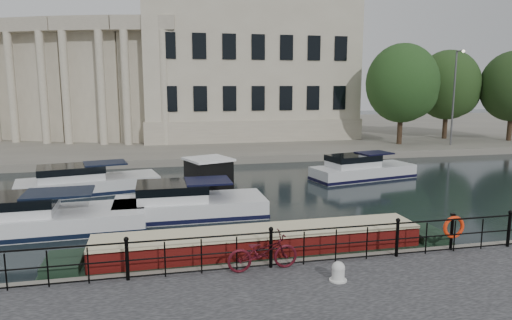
{
  "coord_description": "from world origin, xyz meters",
  "views": [
    {
      "loc": [
        -3.13,
        -14.39,
        5.79
      ],
      "look_at": [
        0.5,
        2.0,
        3.0
      ],
      "focal_mm": 32.0,
      "sensor_mm": 36.0,
      "label": 1
    }
  ],
  "objects": [
    {
      "name": "civic_building",
      "position": [
        -1.0,
        34.71,
        7.04
      ],
      "size": [
        53.55,
        31.84,
        16.85
      ],
      "color": "#ADA38C",
      "rests_on": "far_bank"
    },
    {
      "name": "railing",
      "position": [
        0.0,
        -2.25,
        1.2
      ],
      "size": [
        24.14,
        0.14,
        1.22
      ],
      "color": "black",
      "rests_on": "near_quay"
    },
    {
      "name": "trees",
      "position": [
        23.87,
        23.05,
        5.53
      ],
      "size": [
        17.53,
        8.99,
        8.79
      ],
      "color": "black",
      "rests_on": "far_bank"
    },
    {
      "name": "cabin_cruisers",
      "position": [
        -2.91,
        7.69,
        0.37
      ],
      "size": [
        25.3,
        10.24,
        1.99
      ],
      "color": "white",
      "rests_on": "ground_plane"
    },
    {
      "name": "bicycle",
      "position": [
        -0.27,
        -2.38,
        1.09
      ],
      "size": [
        2.09,
        0.83,
        1.08
      ],
      "primitive_type": "imported",
      "rotation": [
        0.0,
        0.0,
        1.63
      ],
      "color": "#460C15",
      "rests_on": "near_quay"
    },
    {
      "name": "narrowboat",
      "position": [
        0.04,
        -0.74,
        0.37
      ],
      "size": [
        13.13,
        1.9,
        1.49
      ],
      "rotation": [
        0.0,
        0.0,
        0.01
      ],
      "color": "black",
      "rests_on": "ground_plane"
    },
    {
      "name": "far_bank",
      "position": [
        0.0,
        39.0,
        0.28
      ],
      "size": [
        120.0,
        42.0,
        0.55
      ],
      "primitive_type": "cube",
      "color": "#6B665B",
      "rests_on": "ground_plane"
    },
    {
      "name": "lamp_posts",
      "position": [
        26.0,
        20.7,
        4.8
      ],
      "size": [
        8.24,
        1.55,
        8.07
      ],
      "color": "#59595B",
      "rests_on": "far_bank"
    },
    {
      "name": "mooring_bollard",
      "position": [
        1.55,
        -3.52,
        0.8
      ],
      "size": [
        0.48,
        0.48,
        0.54
      ],
      "color": "silver",
      "rests_on": "near_quay"
    },
    {
      "name": "harbour_hut",
      "position": [
        -0.57,
        8.36,
        0.95
      ],
      "size": [
        3.48,
        3.2,
        2.17
      ],
      "rotation": [
        0.0,
        0.0,
        0.35
      ],
      "color": "#6B665B",
      "rests_on": "ground_plane"
    },
    {
      "name": "life_ring_post",
      "position": [
        6.0,
        -2.17,
        1.3
      ],
      "size": [
        0.73,
        0.2,
        1.2
      ],
      "color": "black",
      "rests_on": "near_quay"
    },
    {
      "name": "ground_plane",
      "position": [
        0.0,
        0.0,
        0.0
      ],
      "size": [
        160.0,
        160.0,
        0.0
      ],
      "primitive_type": "plane",
      "color": "black",
      "rests_on": "ground"
    }
  ]
}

